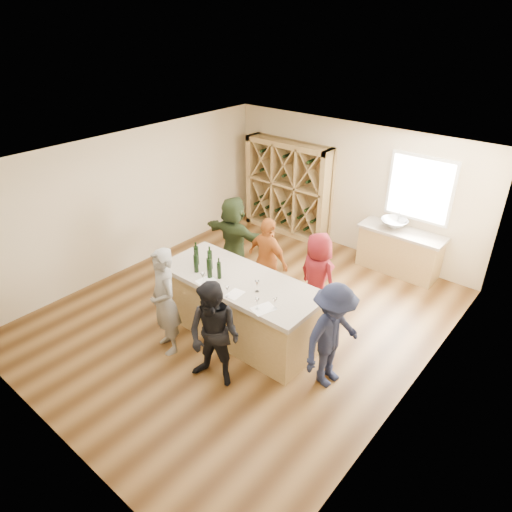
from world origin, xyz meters
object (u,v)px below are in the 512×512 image
Objects in this scene: person_near_right at (214,335)px; person_far_right at (317,276)px; person_far_mid at (268,260)px; person_near_left at (164,302)px; wine_rack at (288,188)px; wine_bottle_b at (196,264)px; wine_bottle_e at (219,270)px; wine_bottle_d at (209,268)px; person_far_left at (234,238)px; person_server at (333,336)px; tasting_counter_base at (240,309)px; sink at (394,224)px; wine_bottle_a at (196,256)px; wine_bottle_c at (210,260)px.

person_near_right is 1.03× the size of person_far_right.
person_near_right is 2.32m from person_far_mid.
person_near_right is at bearing 17.73° from person_near_left.
person_near_left is at bearing -76.24° from wine_rack.
wine_bottle_b is 1.10× the size of wine_bottle_e.
wine_bottle_d is (0.28, 0.02, 0.01)m from wine_bottle_b.
person_far_left is at bearing 125.47° from wine_bottle_e.
person_server is (1.98, 0.19, -0.40)m from wine_bottle_e.
tasting_counter_base is 7.81× the size of wine_bottle_d.
person_near_right is (-0.45, -4.68, -0.19)m from sink.
person_server reaches higher than wine_bottle_d.
wine_bottle_a is 0.99m from person_near_left.
sink is 2.42m from person_far_right.
wine_bottle_d reaches higher than wine_bottle_e.
person_near_right is at bearing -66.76° from tasting_counter_base.
person_far_left is (-2.25, -2.30, -0.16)m from sink.
wine_bottle_d is 2.17m from person_server.
sink is 4.14m from wine_bottle_a.
person_near_right is (0.45, -1.04, 0.33)m from tasting_counter_base.
person_server is at bearing -46.45° from wine_rack.
person_near_left is (-0.07, -0.94, -0.35)m from wine_bottle_c.
wine_bottle_d is at bearing 90.95° from person_near_left.
wine_rack is at bearing 111.55° from wine_bottle_e.
wine_bottle_a is at bearing -76.10° from wine_rack.
person_far_right is (0.92, 1.43, -0.42)m from wine_bottle_e.
wine_bottle_d is at bearing -47.17° from wine_bottle_c.
sink is 4.00m from wine_bottle_c.
wine_bottle_b is 0.17× the size of person_near_left.
person_server is at bearing 42.82° from person_near_left.
person_far_mid is (-0.08, 1.33, -0.41)m from wine_bottle_e.
person_far_right is 2.01m from person_far_left.
person_server is 0.97× the size of person_far_left.
person_far_right is (1.30, 2.25, -0.09)m from person_near_left.
person_near_right is at bearing -50.34° from wine_bottle_e.
wine_rack reaches higher than wine_bottle_c.
wine_bottle_e is (-1.16, -3.82, 0.21)m from sink.
person_far_mid reaches higher than sink.
person_far_mid is (-2.06, 1.14, -0.01)m from person_server.
wine_bottle_c is (0.10, 0.22, 0.01)m from wine_bottle_b.
person_far_mid is at bearing 17.90° from person_far_right.
wine_bottle_d is (0.46, -0.16, 0.00)m from wine_bottle_a.
wine_bottle_b is 2.45m from person_server.
wine_bottle_b is 0.24m from wine_bottle_c.
wine_rack is at bearing 115.90° from tasting_counter_base.
person_near_right is at bearing 136.83° from person_server.
wine_bottle_c is 0.27m from wine_bottle_d.
wine_bottle_d is 0.21× the size of person_far_mid.
wine_bottle_d is at bearing 3.68° from wine_bottle_b.
wine_bottle_e is 0.17× the size of person_near_right.
person_far_left is (-1.09, 1.53, -0.37)m from wine_bottle_e.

